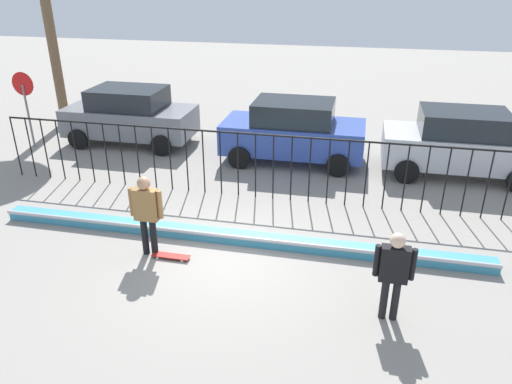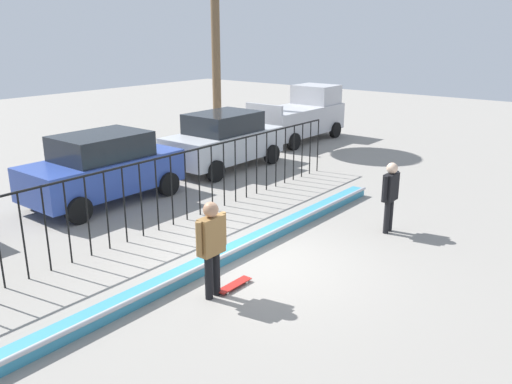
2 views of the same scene
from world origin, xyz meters
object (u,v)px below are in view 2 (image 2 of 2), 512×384
object	(u,v)px
skateboard	(234,285)
skateboarder	(212,241)
parked_car_blue	(103,167)
camera_operator	(390,191)
pickup_truck	(300,116)
parked_car_silver	(224,140)

from	to	relation	value
skateboard	skateboarder	bearing A→B (deg)	157.32
skateboard	parked_car_blue	size ratio (longest dim) A/B	0.19
camera_operator	skateboard	bearing A→B (deg)	3.48
parked_car_blue	pickup_truck	size ratio (longest dim) A/B	0.91
skateboarder	pickup_truck	distance (m)	14.21
skateboarder	skateboard	world-z (taller)	skateboarder
skateboarder	parked_car_blue	distance (m)	6.42
skateboarder	parked_car_silver	bearing A→B (deg)	46.71
skateboarder	parked_car_blue	bearing A→B (deg)	76.62
parked_car_silver	parked_car_blue	bearing A→B (deg)	-178.03
skateboard	pickup_truck	xyz separation A→B (m)	(12.08, 6.72, 0.98)
skateboard	pickup_truck	distance (m)	13.86
parked_car_blue	skateboarder	bearing A→B (deg)	-105.12
skateboarder	pickup_truck	world-z (taller)	pickup_truck
skateboard	camera_operator	world-z (taller)	camera_operator
camera_operator	pickup_truck	xyz separation A→B (m)	(7.71, 7.70, 0.03)
parked_car_blue	pickup_truck	xyz separation A→B (m)	(10.43, 0.59, 0.06)
camera_operator	skateboarder	bearing A→B (deg)	3.80
parked_car_silver	pickup_truck	xyz separation A→B (m)	(5.60, 0.65, 0.06)
skateboarder	skateboard	distance (m)	1.12
skateboard	parked_car_silver	size ratio (longest dim) A/B	0.19
skateboarder	parked_car_silver	world-z (taller)	parked_car_silver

